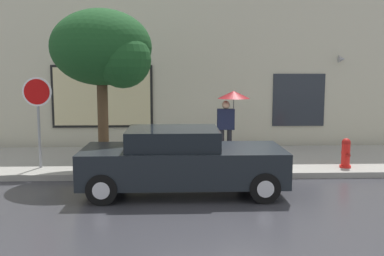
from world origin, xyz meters
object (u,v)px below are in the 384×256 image
Objects in this scene: pedestrian_with_umbrella at (231,106)px; stop_sign at (38,104)px; fire_hydrant at (346,153)px; street_tree at (105,51)px; parked_car at (181,161)px.

stop_sign is (-5.19, -1.09, 0.15)m from pedestrian_with_umbrella.
street_tree reaches higher than fire_hydrant.
fire_hydrant is (4.38, 1.71, -0.19)m from parked_car.
pedestrian_with_umbrella reaches higher than fire_hydrant.
stop_sign is at bearing -168.13° from pedestrian_with_umbrella.
fire_hydrant is at bearing 21.38° from parked_car.
fire_hydrant is at bearing -1.34° from street_tree.
stop_sign reaches higher than pedestrian_with_umbrella.
parked_car is 2.24× the size of pedestrian_with_umbrella.
street_tree is 2.28m from stop_sign.
street_tree is at bearing -160.18° from pedestrian_with_umbrella.
stop_sign is (-3.72, 1.99, 1.12)m from parked_car.
fire_hydrant is at bearing -25.20° from pedestrian_with_umbrella.
stop_sign reaches higher than parked_car.
pedestrian_with_umbrella is at bearing 64.38° from parked_car.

